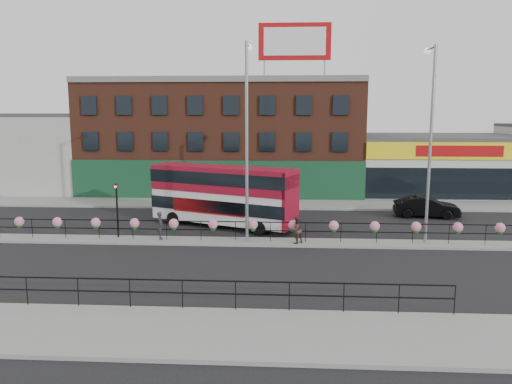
# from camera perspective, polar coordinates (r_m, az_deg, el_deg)

# --- Properties ---
(ground) EXTENTS (120.00, 120.00, 0.00)m
(ground) POSITION_cam_1_polar(r_m,az_deg,el_deg) (28.77, -0.35, -5.87)
(ground) COLOR black
(ground) RESTS_ON ground
(south_pavement) EXTENTS (60.00, 4.00, 0.15)m
(south_pavement) POSITION_cam_1_polar(r_m,az_deg,el_deg) (17.46, -2.98, -15.86)
(south_pavement) COLOR gray
(south_pavement) RESTS_ON ground
(north_pavement) EXTENTS (60.00, 4.00, 0.15)m
(north_pavement) POSITION_cam_1_polar(r_m,az_deg,el_deg) (40.45, 0.74, -1.37)
(north_pavement) COLOR gray
(north_pavement) RESTS_ON ground
(median) EXTENTS (60.00, 1.60, 0.15)m
(median) POSITION_cam_1_polar(r_m,az_deg,el_deg) (28.75, -0.35, -5.73)
(median) COLOR gray
(median) RESTS_ON ground
(yellow_line_inner) EXTENTS (60.00, 0.10, 0.01)m
(yellow_line_inner) POSITION_cam_1_polar(r_m,az_deg,el_deg) (19.59, -2.23, -13.21)
(yellow_line_inner) COLOR gold
(yellow_line_inner) RESTS_ON ground
(yellow_line_outer) EXTENTS (60.00, 0.10, 0.01)m
(yellow_line_outer) POSITION_cam_1_polar(r_m,az_deg,el_deg) (19.42, -2.28, -13.41)
(yellow_line_outer) COLOR gold
(yellow_line_outer) RESTS_ON ground
(brick_building) EXTENTS (25.00, 12.21, 10.30)m
(brick_building) POSITION_cam_1_polar(r_m,az_deg,el_deg) (48.09, -3.60, 6.35)
(brick_building) COLOR brown
(brick_building) RESTS_ON ground
(supermarket) EXTENTS (15.00, 12.25, 5.30)m
(supermarket) POSITION_cam_1_polar(r_m,az_deg,el_deg) (49.93, 19.88, 3.08)
(supermarket) COLOR silver
(supermarket) RESTS_ON ground
(warehouse_west) EXTENTS (15.50, 12.00, 7.30)m
(warehouse_west) POSITION_cam_1_polar(r_m,az_deg,el_deg) (54.50, -25.29, 4.27)
(warehouse_west) COLOR #A7A6A2
(warehouse_west) RESTS_ON ground
(billboard) EXTENTS (6.00, 0.29, 4.40)m
(billboard) POSITION_cam_1_polar(r_m,az_deg,el_deg) (43.10, 4.44, 16.75)
(billboard) COLOR #A30B0E
(billboard) RESTS_ON brick_building
(median_railing) EXTENTS (30.04, 0.56, 1.23)m
(median_railing) POSITION_cam_1_polar(r_m,az_deg,el_deg) (28.51, -0.35, -3.84)
(median_railing) COLOR black
(median_railing) RESTS_ON median
(south_railing) EXTENTS (20.04, 0.05, 1.12)m
(south_railing) POSITION_cam_1_polar(r_m,az_deg,el_deg) (19.16, -8.43, -10.76)
(south_railing) COLOR black
(south_railing) RESTS_ON south_pavement
(double_decker_bus) EXTENTS (9.94, 6.02, 3.97)m
(double_decker_bus) POSITION_cam_1_polar(r_m,az_deg,el_deg) (32.45, -3.77, 0.24)
(double_decker_bus) COLOR silver
(double_decker_bus) RESTS_ON ground
(car) EXTENTS (2.54, 4.88, 1.50)m
(car) POSITION_cam_1_polar(r_m,az_deg,el_deg) (37.62, 18.89, -1.62)
(car) COLOR black
(car) RESTS_ON ground
(pedestrian_a) EXTENTS (0.77, 0.66, 1.61)m
(pedestrian_a) POSITION_cam_1_polar(r_m,az_deg,el_deg) (29.42, -10.86, -3.78)
(pedestrian_a) COLOR #28272E
(pedestrian_a) RESTS_ON median
(pedestrian_b) EXTENTS (1.30, 1.29, 1.53)m
(pedestrian_b) POSITION_cam_1_polar(r_m,az_deg,el_deg) (28.10, 4.67, -4.34)
(pedestrian_b) COLOR #413029
(pedestrian_b) RESTS_ON median
(lamp_column_west) EXTENTS (0.40, 1.95, 11.12)m
(lamp_column_west) POSITION_cam_1_polar(r_m,az_deg,el_deg) (27.95, -1.03, 7.68)
(lamp_column_west) COLOR gray
(lamp_column_west) RESTS_ON median
(lamp_column_east) EXTENTS (0.39, 1.91, 10.89)m
(lamp_column_east) POSITION_cam_1_polar(r_m,az_deg,el_deg) (29.27, 19.25, 6.98)
(lamp_column_east) COLOR gray
(lamp_column_east) RESTS_ON median
(traffic_light_median) EXTENTS (0.15, 0.28, 3.65)m
(traffic_light_median) POSITION_cam_1_polar(r_m,az_deg,el_deg) (30.19, -15.64, -0.70)
(traffic_light_median) COLOR black
(traffic_light_median) RESTS_ON median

